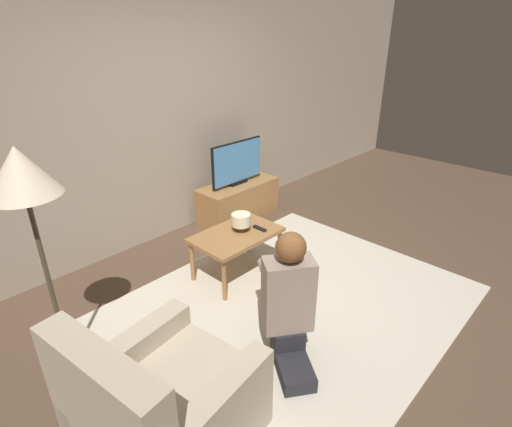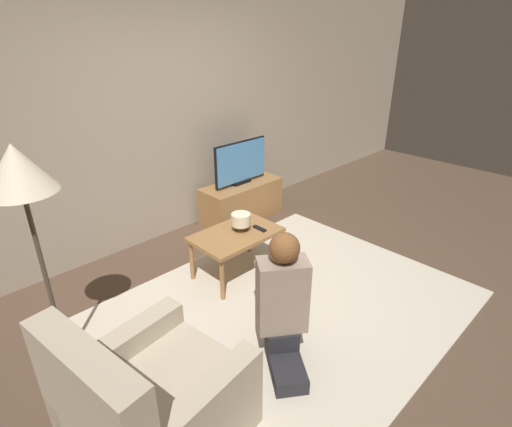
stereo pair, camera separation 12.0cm
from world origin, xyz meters
The scene contains 11 objects.
ground_plane centered at (0.00, 0.00, 0.00)m, with size 10.00×10.00×0.00m, color brown.
wall_back centered at (0.00, 1.93, 1.30)m, with size 10.00×0.06×2.60m.
rug centered at (0.00, 0.00, 0.01)m, with size 2.90×2.34×0.02m.
tv_stand centered at (0.89, 1.58, 0.23)m, with size 1.02×0.43×0.47m.
tv centered at (0.89, 1.58, 0.73)m, with size 0.77×0.08×0.52m.
coffee_table centered at (0.01, 0.69, 0.40)m, with size 0.81×0.52×0.45m.
floor_lamp centered at (-1.60, 0.74, 1.37)m, with size 0.41×0.41×1.60m.
armchair centered at (-1.48, -0.28, 0.30)m, with size 0.95×0.89×0.93m.
person_kneeling centered at (-0.48, -0.32, 0.51)m, with size 0.66×0.79×1.00m.
table_lamp centered at (0.08, 0.70, 0.56)m, with size 0.18×0.18×0.17m.
remote centered at (0.21, 0.59, 0.46)m, with size 0.04×0.15×0.02m.
Camera 2 is at (-2.15, -1.77, 2.19)m, focal length 28.00 mm.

